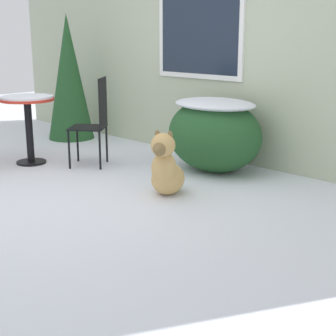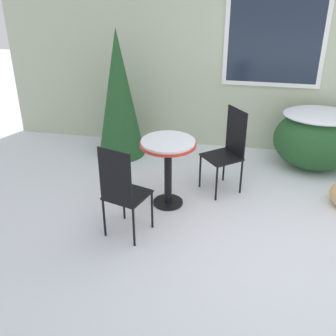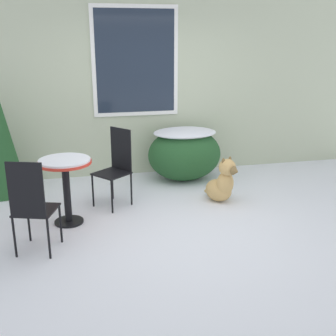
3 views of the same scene
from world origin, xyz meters
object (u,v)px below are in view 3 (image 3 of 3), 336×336
patio_chair_near_table (116,165)px  patio_chair_far_side (32,205)px  dog (222,184)px  patio_table (65,174)px

patio_chair_near_table → patio_chair_far_side: 1.52m
dog → patio_chair_near_table: bearing=144.0°
patio_chair_near_table → dog: (1.40, -0.24, -0.29)m
patio_table → patio_chair_near_table: bearing=36.7°
patio_table → patio_chair_near_table: (0.64, 0.48, -0.08)m
patio_chair_near_table → dog: patio_chair_near_table is taller
patio_chair_far_side → dog: patio_chair_far_side is taller
patio_table → dog: size_ratio=1.24×
patio_chair_near_table → patio_table: bearing=-92.0°
patio_table → patio_chair_near_table: patio_chair_near_table is taller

